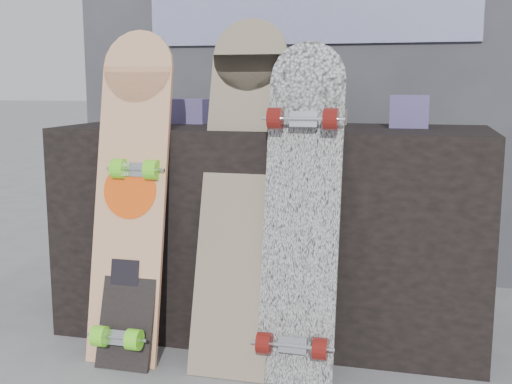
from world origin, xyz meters
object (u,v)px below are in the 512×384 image
(longboard_celtic, at_px, (241,181))
(longboard_geisha, at_px, (131,186))
(vendor_table, at_px, (272,229))
(skateboard_dark, at_px, (134,237))
(longboard_cascadia, at_px, (302,206))

(longboard_celtic, bearing_deg, longboard_geisha, -172.33)
(vendor_table, xyz_separation_m, longboard_celtic, (-0.04, -0.30, 0.23))
(longboard_celtic, bearing_deg, skateboard_dark, -166.07)
(vendor_table, xyz_separation_m, skateboard_dark, (-0.41, -0.39, 0.04))
(longboard_celtic, height_order, skateboard_dark, longboard_celtic)
(vendor_table, xyz_separation_m, longboard_geisha, (-0.43, -0.35, 0.21))
(vendor_table, distance_m, skateboard_dark, 0.56)
(vendor_table, height_order, skateboard_dark, skateboard_dark)
(longboard_cascadia, bearing_deg, longboard_geisha, 177.42)
(longboard_celtic, xyz_separation_m, skateboard_dark, (-0.36, -0.09, -0.20))
(skateboard_dark, bearing_deg, longboard_celtic, 13.93)
(longboard_cascadia, height_order, skateboard_dark, longboard_cascadia)
(vendor_table, height_order, longboard_geisha, longboard_geisha)
(vendor_table, bearing_deg, skateboard_dark, -136.32)
(vendor_table, height_order, longboard_cascadia, longboard_cascadia)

